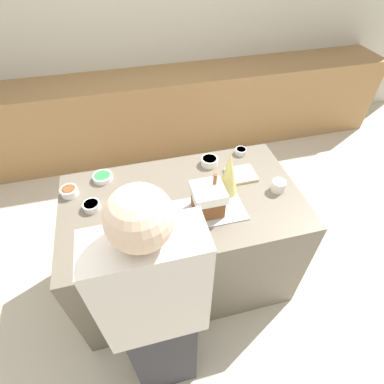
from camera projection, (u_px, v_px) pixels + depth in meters
The scene contains 15 objects.
ground_plane at pixel (185, 274), 2.67m from camera, with size 12.00×12.00×0.00m, color beige.
wall_back at pixel (136, 35), 3.32m from camera, with size 8.00×0.05×2.60m.
back_cabinet_block at pixel (147, 115), 3.68m from camera, with size 6.00×0.60×0.96m.
kitchen_island at pixel (184, 242), 2.33m from camera, with size 1.61×0.92×0.95m.
baking_tray at pixel (207, 211), 1.93m from camera, with size 0.48×0.27×0.01m.
gingerbread_house at pixel (208, 199), 1.85m from camera, with size 0.20×0.19×0.27m.
decorative_tree at pixel (229, 174), 1.94m from camera, with size 0.14×0.14×0.33m.
candy_bowl_near_tray_right at pixel (69, 191), 2.02m from camera, with size 0.11×0.11×0.05m.
candy_bowl_front_corner at pixel (103, 177), 2.13m from camera, with size 0.14×0.14×0.04m.
candy_bowl_near_tray_left at pixel (209, 161), 2.25m from camera, with size 0.13×0.13×0.05m.
candy_bowl_far_right at pixel (241, 151), 2.35m from camera, with size 0.09×0.09×0.04m.
candy_bowl_behind_tray at pixel (92, 206), 1.93m from camera, with size 0.11×0.11×0.04m.
cookbook at pixel (241, 175), 2.17m from camera, with size 0.21×0.18×0.02m.
mug at pixel (278, 186), 2.04m from camera, with size 0.09×0.09×0.08m.
person at pixel (158, 314), 1.48m from camera, with size 0.47×0.58×1.78m.
Camera 1 is at (-0.28, -1.35, 2.40)m, focal length 28.00 mm.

